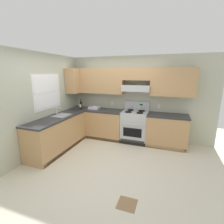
{
  "coord_description": "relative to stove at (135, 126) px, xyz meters",
  "views": [
    {
      "loc": [
        1.53,
        -3.43,
        2.03
      ],
      "look_at": [
        0.05,
        0.7,
        1.0
      ],
      "focal_mm": 26.4,
      "sensor_mm": 36.0,
      "label": 1
    }
  ],
  "objects": [
    {
      "name": "stove",
      "position": [
        0.0,
        0.0,
        0.0
      ],
      "size": [
        0.76,
        0.62,
        1.2
      ],
      "color": "#B7BABC",
      "rests_on": "ground_plane"
    },
    {
      "name": "wine_bottle",
      "position": [
        -1.76,
        -0.1,
        0.57
      ],
      "size": [
        0.07,
        0.08,
        0.34
      ],
      "color": "black",
      "rests_on": "counter_back_run"
    },
    {
      "name": "wall_back",
      "position": [
        -0.17,
        0.27,
        1.0
      ],
      "size": [
        4.68,
        0.57,
        2.55
      ],
      "color": "#B7BAA3",
      "rests_on": "ground_plane"
    },
    {
      "name": "counter_back_run",
      "position": [
        -0.4,
        -0.01,
        -0.03
      ],
      "size": [
        3.6,
        0.65,
        0.91
      ],
      "color": "tan",
      "rests_on": "ground_plane"
    },
    {
      "name": "floor_accent_tile",
      "position": [
        0.43,
        -2.52,
        -0.48
      ],
      "size": [
        0.3,
        0.3,
        0.01
      ],
      "primitive_type": "cube",
      "color": "olive",
      "rests_on": "ground_plane"
    },
    {
      "name": "bowl",
      "position": [
        -1.35,
        0.04,
        0.45
      ],
      "size": [
        0.33,
        0.26,
        0.07
      ],
      "color": "silver",
      "rests_on": "counter_back_run"
    },
    {
      "name": "wall_left",
      "position": [
        -2.17,
        -1.03,
        0.87
      ],
      "size": [
        0.47,
        4.0,
        2.55
      ],
      "color": "#B7BAA3",
      "rests_on": "ground_plane"
    },
    {
      "name": "counter_left_run",
      "position": [
        -1.82,
        -1.25,
        -0.02
      ],
      "size": [
        0.63,
        1.91,
        1.13
      ],
      "color": "tan",
      "rests_on": "ground_plane"
    },
    {
      "name": "ground_plane",
      "position": [
        -0.58,
        -1.25,
        -0.48
      ],
      "size": [
        7.04,
        7.04,
        0.0
      ],
      "primitive_type": "plane",
      "color": "beige"
    }
  ]
}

